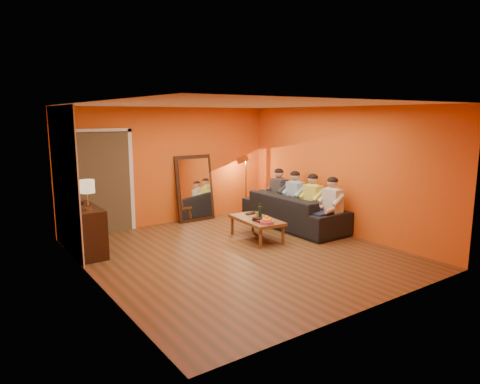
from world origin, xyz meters
TOP-DOWN VIEW (x-y plane):
  - room_shell at (0.00, 0.37)m, footprint 5.00×5.50m
  - white_accent at (-2.48, 1.75)m, footprint 0.02×1.90m
  - doorway_recess at (-1.50, 2.83)m, footprint 1.06×0.30m
  - door_jamb_left at (-2.07, 2.71)m, footprint 0.08×0.06m
  - door_jamb_right at (-0.93, 2.71)m, footprint 0.08×0.06m
  - door_header at (-1.50, 2.71)m, footprint 1.22×0.06m
  - mirror_frame at (0.55, 2.63)m, footprint 0.92×0.27m
  - mirror_glass at (0.55, 2.59)m, footprint 0.78×0.21m
  - sideboard at (-2.24, 1.55)m, footprint 0.44×1.18m
  - table_lamp at (-2.24, 1.25)m, footprint 0.24×0.24m
  - sofa at (2.00, 0.82)m, footprint 2.53×0.99m
  - coffee_table at (0.78, 0.55)m, footprint 0.73×1.27m
  - floor_lamp at (1.81, 2.34)m, footprint 0.37×0.34m
  - dog at (2.02, 0.07)m, footprint 0.49×0.59m
  - person_far_left at (2.13, -0.18)m, footprint 0.70×0.44m
  - person_mid_left at (2.13, 0.37)m, footprint 0.70×0.44m
  - person_mid_right at (2.13, 0.92)m, footprint 0.70×0.44m
  - person_far_right at (2.13, 1.47)m, footprint 0.70×0.44m
  - fruit_bowl at (0.68, 0.10)m, footprint 0.26×0.26m
  - wine_bottle at (0.83, 0.50)m, footprint 0.07×0.07m
  - tumbler at (0.90, 0.67)m, footprint 0.11×0.11m
  - laptop at (0.96, 0.90)m, footprint 0.35×0.25m
  - book_lower at (0.60, 0.35)m, footprint 0.21×0.27m
  - book_mid at (0.61, 0.36)m, footprint 0.23×0.28m
  - book_upper at (0.60, 0.34)m, footprint 0.21×0.25m
  - vase at (-2.24, 1.80)m, footprint 0.16×0.16m
  - flowers at (-2.24, 1.80)m, footprint 0.17×0.17m

SIDE VIEW (x-z plane):
  - coffee_table at x=0.78m, z-range 0.00..0.42m
  - dog at x=2.02m, z-range 0.00..0.59m
  - sofa at x=2.00m, z-range 0.00..0.74m
  - sideboard at x=-2.24m, z-range 0.00..0.85m
  - book_lower at x=0.60m, z-range 0.42..0.44m
  - laptop at x=0.96m, z-range 0.42..0.45m
  - book_mid at x=0.61m, z-range 0.44..0.46m
  - tumbler at x=0.90m, z-range 0.42..0.51m
  - book_upper at x=0.60m, z-range 0.46..0.48m
  - fruit_bowl at x=0.68m, z-range 0.42..0.58m
  - wine_bottle at x=0.83m, z-range 0.42..0.73m
  - person_far_left at x=2.13m, z-range 0.00..1.22m
  - person_mid_left at x=2.13m, z-range 0.00..1.22m
  - person_mid_right at x=2.13m, z-range 0.00..1.22m
  - person_far_right at x=2.13m, z-range 0.00..1.22m
  - floor_lamp at x=1.81m, z-range 0.00..1.44m
  - mirror_frame at x=0.55m, z-range 0.00..1.52m
  - mirror_glass at x=0.55m, z-range 0.09..1.43m
  - vase at x=-2.24m, z-range 0.85..1.02m
  - doorway_recess at x=-1.50m, z-range 0.00..2.10m
  - door_jamb_left at x=-2.07m, z-range -0.05..2.15m
  - door_jamb_right at x=-0.93m, z-range -0.05..2.15m
  - table_lamp at x=-2.24m, z-range 0.85..1.36m
  - flowers at x=-2.24m, z-range 0.97..1.39m
  - room_shell at x=0.00m, z-range 0.00..2.60m
  - white_accent at x=-2.48m, z-range 0.01..2.59m
  - door_header at x=-1.50m, z-range 2.08..2.16m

